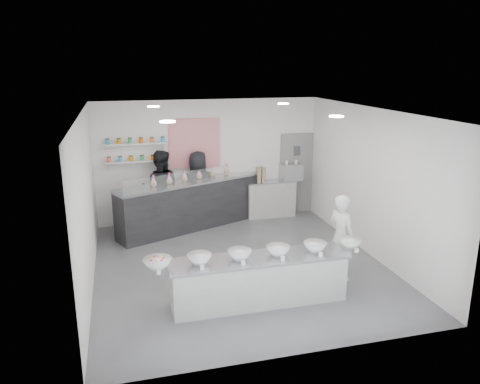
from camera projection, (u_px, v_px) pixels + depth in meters
name	position (u px, v px, depth m)	size (l,w,h in m)	color
floor	(240.00, 266.00, 9.16)	(6.00, 6.00, 0.00)	#515156
ceiling	(240.00, 111.00, 8.36)	(6.00, 6.00, 0.00)	white
back_wall	(209.00, 161.00, 11.56)	(5.50, 5.50, 0.00)	white
left_wall	(86.00, 203.00, 8.09)	(6.00, 6.00, 0.00)	white
right_wall	(371.00, 183.00, 9.44)	(6.00, 6.00, 0.00)	white
back_door	(296.00, 173.00, 12.21)	(0.88, 0.04, 2.10)	gray
pattern_panel	(195.00, 144.00, 11.33)	(1.25, 0.03, 1.20)	#E72A40
jar_shelf_lower	(137.00, 161.00, 11.01)	(1.45, 0.22, 0.04)	silver
jar_shelf_upper	(136.00, 144.00, 10.90)	(1.45, 0.22, 0.04)	silver
preserve_jars	(136.00, 150.00, 10.91)	(1.45, 0.10, 0.56)	orange
downlight_0	(167.00, 122.00, 7.09)	(0.24, 0.24, 0.02)	white
downlight_1	(336.00, 116.00, 7.78)	(0.24, 0.24, 0.02)	white
downlight_2	(153.00, 107.00, 9.51)	(0.24, 0.24, 0.02)	white
downlight_3	(283.00, 104.00, 10.20)	(0.24, 0.24, 0.02)	white
prep_counter	(259.00, 280.00, 7.66)	(2.96, 0.67, 0.81)	#A3A49E
back_bar	(193.00, 204.00, 11.14)	(3.79, 0.69, 1.17)	black
sneeze_guard	(200.00, 176.00, 10.69)	(3.73, 0.02, 0.32)	white
espresso_ledge	(271.00, 199.00, 12.01)	(1.26, 0.40, 0.93)	#A3A49E
espresso_machine	(291.00, 172.00, 11.96)	(0.53, 0.37, 0.41)	#93969E
cup_stacks	(261.00, 175.00, 11.76)	(0.24, 0.24, 0.38)	tan
prep_bowls	(259.00, 253.00, 7.53)	(3.64, 0.49, 0.16)	white
label_cards	(269.00, 268.00, 7.06)	(3.31, 0.04, 0.07)	white
cookie_bags	(192.00, 175.00, 10.95)	(2.14, 0.14, 0.26)	pink
woman_prep	(341.00, 237.00, 8.46)	(0.58, 0.38, 1.59)	silver
staff_left	(161.00, 189.00, 11.11)	(0.91, 0.71, 1.88)	black
staff_right	(199.00, 188.00, 11.34)	(0.89, 0.58, 1.81)	black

